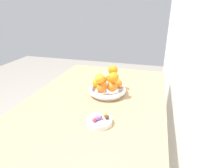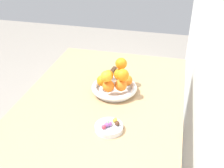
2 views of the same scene
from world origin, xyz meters
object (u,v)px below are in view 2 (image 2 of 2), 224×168
object	(u,v)px
fruit_bowl	(114,88)
candy_ball_4	(115,120)
orange_3	(108,75)
orange_5	(108,86)
candy_dish	(109,128)
candy_ball_5	(107,125)
candy_ball_3	(110,124)
dining_table	(102,115)
orange_6	(123,75)
orange_0	(121,85)
orange_1	(127,80)
orange_4	(102,81)
orange_8	(121,64)
orange_7	(106,76)
candy_ball_0	(104,127)
orange_2	(120,74)
candy_ball_1	(117,123)
knife	(108,76)
candy_ball_2	(109,124)

from	to	relation	value
fruit_bowl	candy_ball_4	size ratio (longest dim) A/B	10.61
orange_3	orange_5	bearing A→B (deg)	15.28
candy_dish	orange_3	bearing A→B (deg)	-164.98
candy_ball_5	candy_ball_3	bearing A→B (deg)	134.09
dining_table	orange_6	xyz separation A→B (m)	(-0.04, 0.09, 0.22)
candy_ball_4	orange_0	bearing A→B (deg)	-173.84
orange_1	candy_ball_3	distance (m)	0.30
orange_4	orange_6	world-z (taller)	orange_6
dining_table	orange_8	bearing A→B (deg)	157.61
orange_7	candy_ball_0	world-z (taller)	orange_7
fruit_bowl	orange_2	distance (m)	0.08
orange_2	orange_5	distance (m)	0.12
orange_3	orange_8	bearing A→B (deg)	110.66
orange_8	candy_ball_3	xyz separation A→B (m)	(0.35, 0.03, -0.10)
orange_7	orange_0	bearing A→B (deg)	115.71
fruit_bowl	candy_ball_4	bearing A→B (deg)	13.95
candy_ball_1	candy_ball_0	bearing A→B (deg)	-55.22
knife	candy_ball_4	bearing A→B (deg)	18.31
fruit_bowl	orange_7	distance (m)	0.12
orange_0	candy_ball_2	distance (m)	0.25
orange_1	orange_4	size ratio (longest dim) A/B	0.99
dining_table	candy_ball_2	distance (m)	0.25
candy_ball_3	orange_1	bearing A→B (deg)	177.93
orange_0	orange_1	bearing A→B (deg)	161.73
orange_4	orange_6	size ratio (longest dim) A/B	0.94
orange_2	candy_ball_0	bearing A→B (deg)	2.33
orange_1	candy_ball_2	bearing A→B (deg)	-2.86
candy_ball_4	candy_ball_5	size ratio (longest dim) A/B	1.02
dining_table	orange_0	size ratio (longest dim) A/B	18.78
dining_table	orange_8	distance (m)	0.27
orange_2	orange_8	world-z (taller)	orange_8
orange_3	orange_7	distance (m)	0.12
orange_6	candy_ball_4	bearing A→B (deg)	4.02
orange_3	candy_ball_4	world-z (taller)	orange_3
candy_ball_5	orange_5	bearing A→B (deg)	-167.21
orange_4	orange_7	bearing A→B (deg)	33.92
fruit_bowl	orange_4	size ratio (longest dim) A/B	4.16
orange_0	orange_8	world-z (taller)	orange_8
orange_1	knife	xyz separation A→B (m)	(-0.12, -0.13, -0.06)
candy_ball_4	candy_ball_3	bearing A→B (deg)	-32.34
orange_2	candy_ball_3	world-z (taller)	orange_2
fruit_bowl	candy_ball_2	xyz separation A→B (m)	(0.28, 0.04, 0.01)
candy_ball_0	candy_ball_3	world-z (taller)	candy_ball_3
dining_table	candy_ball_2	size ratio (longest dim) A/B	54.91
orange_6	orange_0	bearing A→B (deg)	-120.90
candy_ball_2	candy_ball_5	xyz separation A→B (m)	(0.01, -0.01, 0.00)
orange_4	candy_ball_1	world-z (taller)	orange_4
orange_8	candy_ball_5	world-z (taller)	orange_8
orange_5	knife	distance (m)	0.22
candy_ball_3	candy_ball_4	bearing A→B (deg)	147.66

